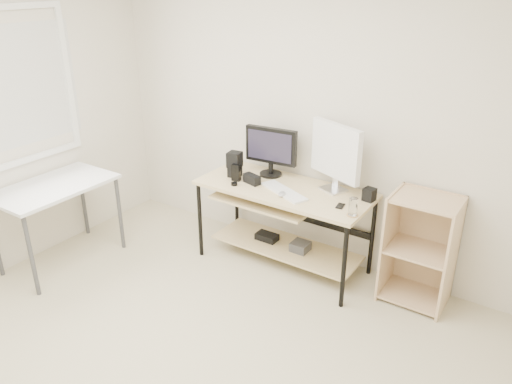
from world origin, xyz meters
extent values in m
cube|color=beige|center=(0.00, 0.00, -0.01)|extent=(4.00, 4.00, 0.01)
cube|color=beige|center=(0.00, 2.00, 1.30)|extent=(4.00, 0.01, 2.60)
cube|color=white|center=(-1.98, 0.60, 1.55)|extent=(0.01, 1.00, 1.20)
cube|color=beige|center=(0.00, 1.66, 0.73)|extent=(1.50, 0.65, 0.03)
cube|color=beige|center=(-0.15, 1.60, 0.62)|extent=(0.90, 0.49, 0.02)
cube|color=beige|center=(0.00, 1.71, 0.15)|extent=(1.35, 0.46, 0.02)
cube|color=black|center=(-0.20, 1.60, 0.64)|extent=(0.33, 0.22, 0.01)
cylinder|color=black|center=(0.05, 1.55, 0.64)|extent=(0.14, 0.01, 0.01)
cube|color=#424244|center=(0.15, 1.71, 0.20)|extent=(0.15, 0.15, 0.08)
cube|color=black|center=(-0.20, 1.71, 0.19)|extent=(0.20, 0.12, 0.06)
cylinder|color=black|center=(-0.71, 1.37, 0.36)|extent=(0.04, 0.04, 0.72)
cylinder|color=black|center=(-0.71, 1.94, 0.36)|extent=(0.04, 0.04, 0.72)
cylinder|color=black|center=(0.71, 1.37, 0.36)|extent=(0.04, 0.04, 0.72)
cylinder|color=black|center=(0.71, 1.94, 0.36)|extent=(0.04, 0.04, 0.72)
cube|color=white|center=(-1.68, 0.60, 0.73)|extent=(0.60, 1.00, 0.03)
cylinder|color=#424244|center=(-1.94, 1.06, 0.36)|extent=(0.04, 0.04, 0.72)
cylinder|color=#424244|center=(-1.42, 0.14, 0.36)|extent=(0.04, 0.04, 0.72)
cylinder|color=#424244|center=(-1.42, 1.06, 0.36)|extent=(0.04, 0.04, 0.72)
cube|color=#D9B687|center=(0.91, 1.78, 0.45)|extent=(0.02, 0.40, 0.90)
cube|color=#D9B687|center=(1.39, 1.78, 0.45)|extent=(0.02, 0.40, 0.90)
cube|color=#D9B687|center=(1.15, 1.97, 0.45)|extent=(0.50, 0.02, 0.90)
cube|color=#D9B687|center=(1.15, 1.78, 0.04)|extent=(0.46, 0.38, 0.02)
cube|color=#D9B687|center=(1.15, 1.78, 0.45)|extent=(0.46, 0.38, 0.02)
cube|color=#D9B687|center=(1.15, 1.78, 0.88)|extent=(0.46, 0.38, 0.02)
cylinder|color=black|center=(-0.25, 1.83, 0.76)|extent=(0.20, 0.20, 0.02)
cylinder|color=black|center=(-0.25, 1.83, 0.82)|extent=(0.04, 0.04, 0.10)
cube|color=black|center=(-0.25, 1.83, 1.03)|extent=(0.48, 0.09, 0.32)
cube|color=black|center=(-0.25, 1.80, 1.03)|extent=(0.41, 0.04, 0.26)
cube|color=silver|center=(0.37, 1.84, 0.76)|extent=(0.19, 0.17, 0.02)
cylinder|color=silver|center=(0.37, 1.84, 0.82)|extent=(0.05, 0.05, 0.11)
cube|color=white|center=(0.37, 1.84, 1.10)|extent=(0.51, 0.25, 0.45)
cube|color=#33249E|center=(0.37, 1.81, 1.10)|extent=(0.42, 0.18, 0.36)
cube|color=white|center=(0.05, 1.56, 0.76)|extent=(0.50, 0.32, 0.02)
ellipsoid|color=#A8A8AD|center=(0.07, 1.50, 0.77)|extent=(0.09, 0.11, 0.03)
cube|color=black|center=(-0.28, 1.58, 0.79)|extent=(0.17, 0.11, 0.08)
cube|color=black|center=(-0.50, 1.63, 0.80)|extent=(0.12, 0.12, 0.09)
cube|color=black|center=(-0.50, 1.63, 0.91)|extent=(0.13, 0.13, 0.14)
cube|color=black|center=(0.70, 1.80, 0.80)|extent=(0.10, 0.10, 0.10)
cube|color=black|center=(-0.43, 1.56, 0.82)|extent=(0.08, 0.06, 0.15)
cylinder|color=black|center=(-0.38, 1.46, 0.76)|extent=(0.07, 0.07, 0.02)
cube|color=black|center=(0.55, 1.58, 0.75)|extent=(0.07, 0.11, 0.01)
cylinder|color=#AD834E|center=(0.70, 1.48, 0.75)|extent=(0.10, 0.10, 0.01)
cylinder|color=white|center=(0.70, 1.48, 0.82)|extent=(0.08, 0.08, 0.13)
camera|label=1|loc=(1.95, -1.70, 2.42)|focal=35.00mm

